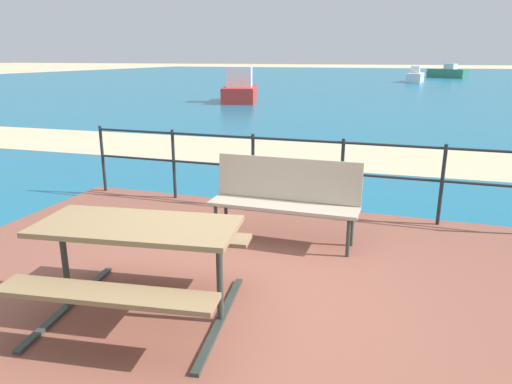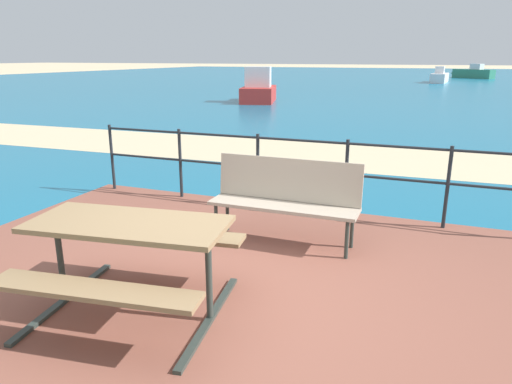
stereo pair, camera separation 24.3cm
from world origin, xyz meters
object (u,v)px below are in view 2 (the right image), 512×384
(boat_far, at_px, (259,90))
(picnic_table, at_px, (130,244))
(boat_mid, at_px, (440,77))
(boat_near, at_px, (472,73))
(park_bench, at_px, (285,194))

(boat_far, bearing_deg, picnic_table, -177.01)
(picnic_table, height_order, boat_mid, boat_mid)
(boat_near, xyz_separation_m, boat_far, (-10.39, -29.63, 0.05))
(boat_near, distance_m, boat_mid, 9.60)
(boat_mid, xyz_separation_m, boat_far, (-7.60, -20.45, 0.12))
(picnic_table, bearing_deg, boat_far, 99.92)
(picnic_table, height_order, boat_far, boat_far)
(picnic_table, bearing_deg, boat_near, 76.39)
(boat_mid, relative_size, boat_far, 1.22)
(park_bench, relative_size, boat_near, 0.40)
(picnic_table, distance_m, boat_near, 47.39)
(picnic_table, bearing_deg, park_bench, 62.35)
(park_bench, bearing_deg, boat_far, 111.71)
(park_bench, xyz_separation_m, boat_far, (-6.26, 15.67, -0.06))
(picnic_table, height_order, park_bench, park_bench)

